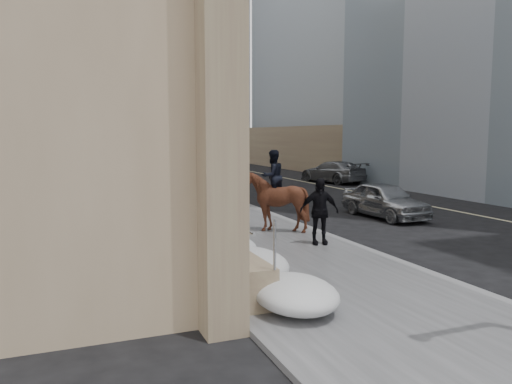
{
  "coord_description": "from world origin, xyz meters",
  "views": [
    {
      "loc": [
        -5.26,
        -9.9,
        3.29
      ],
      "look_at": [
        -0.25,
        2.85,
        1.7
      ],
      "focal_mm": 35.0,
      "sensor_mm": 36.0,
      "label": 1
    }
  ],
  "objects_px": {
    "car_silver": "(385,200)",
    "pedestrian": "(319,211)",
    "mounted_horse_right": "(274,197)",
    "mounted_horse_left": "(217,202)",
    "car_grey": "(332,172)"
  },
  "relations": [
    {
      "from": "car_silver",
      "to": "pedestrian",
      "type": "bearing_deg",
      "value": -145.21
    },
    {
      "from": "mounted_horse_right",
      "to": "car_silver",
      "type": "distance_m",
      "value": 5.66
    },
    {
      "from": "pedestrian",
      "to": "car_silver",
      "type": "distance_m",
      "value": 6.26
    },
    {
      "from": "car_silver",
      "to": "mounted_horse_left",
      "type": "bearing_deg",
      "value": -166.15
    },
    {
      "from": "pedestrian",
      "to": "car_grey",
      "type": "distance_m",
      "value": 19.91
    },
    {
      "from": "pedestrian",
      "to": "mounted_horse_right",
      "type": "bearing_deg",
      "value": 116.77
    },
    {
      "from": "pedestrian",
      "to": "car_silver",
      "type": "xyz_separation_m",
      "value": [
        5.0,
        3.75,
        -0.38
      ]
    },
    {
      "from": "mounted_horse_right",
      "to": "car_silver",
      "type": "xyz_separation_m",
      "value": [
        5.44,
        1.48,
        -0.53
      ]
    },
    {
      "from": "mounted_horse_left",
      "to": "mounted_horse_right",
      "type": "height_order",
      "value": "mounted_horse_left"
    },
    {
      "from": "car_grey",
      "to": "mounted_horse_left",
      "type": "bearing_deg",
      "value": 36.95
    },
    {
      "from": "mounted_horse_left",
      "to": "car_grey",
      "type": "xyz_separation_m",
      "value": [
        12.92,
        15.44,
        -0.54
      ]
    },
    {
      "from": "mounted_horse_left",
      "to": "pedestrian",
      "type": "xyz_separation_m",
      "value": [
        2.59,
        -1.58,
        -0.2
      ]
    },
    {
      "from": "mounted_horse_left",
      "to": "car_silver",
      "type": "xyz_separation_m",
      "value": [
        7.59,
        2.17,
        -0.58
      ]
    },
    {
      "from": "mounted_horse_right",
      "to": "pedestrian",
      "type": "xyz_separation_m",
      "value": [
        0.45,
        -2.27,
        -0.15
      ]
    },
    {
      "from": "car_grey",
      "to": "pedestrian",
      "type": "bearing_deg",
      "value": 45.62
    }
  ]
}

